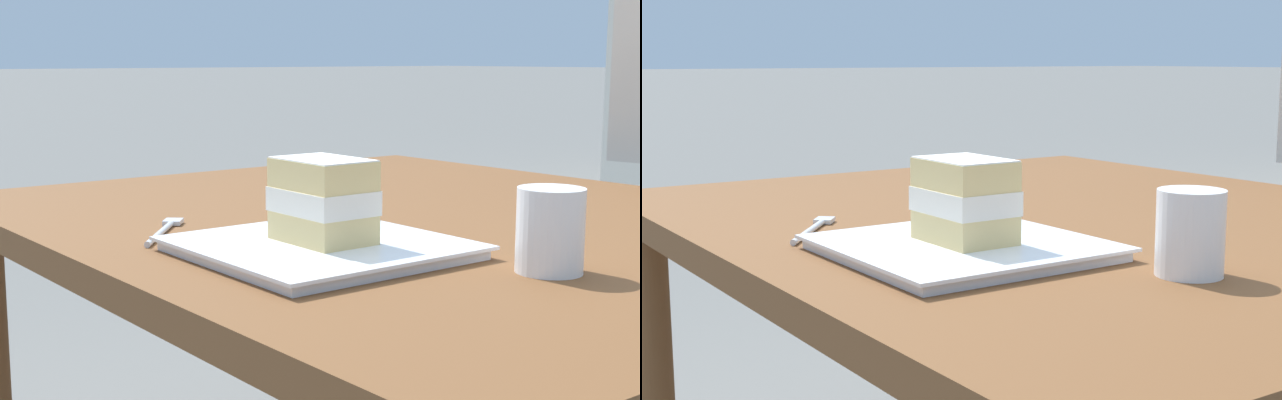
% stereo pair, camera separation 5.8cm
% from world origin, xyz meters
% --- Properties ---
extents(patio_table, '(1.24, 1.04, 0.75)m').
position_xyz_m(patio_table, '(0.00, 0.00, 0.65)').
color(patio_table, brown).
rests_on(patio_table, ground).
extents(dessert_plate, '(0.29, 0.29, 0.02)m').
position_xyz_m(dessert_plate, '(0.14, -0.28, 0.75)').
color(dessert_plate, white).
rests_on(dessert_plate, patio_table).
extents(cake_slice, '(0.11, 0.08, 0.10)m').
position_xyz_m(cake_slice, '(0.14, -0.28, 0.81)').
color(cake_slice, '#E0C17A').
rests_on(cake_slice, dessert_plate).
extents(dessert_fork, '(0.14, 0.12, 0.01)m').
position_xyz_m(dessert_fork, '(-0.09, -0.36, 0.75)').
color(dessert_fork, silver).
rests_on(dessert_fork, patio_table).
extents(coffee_cup, '(0.07, 0.07, 0.09)m').
position_xyz_m(coffee_cup, '(0.35, -0.14, 0.79)').
color(coffee_cup, white).
rests_on(coffee_cup, patio_table).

